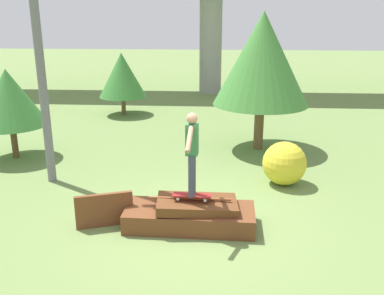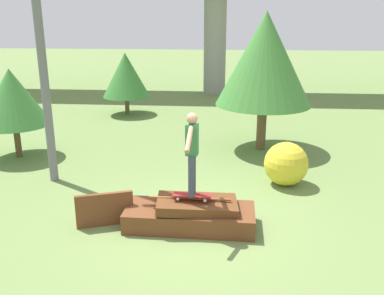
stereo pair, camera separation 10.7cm
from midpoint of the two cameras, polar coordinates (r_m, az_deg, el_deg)
name	(u,v)px [view 1 (the left image)]	position (r m, az deg, el deg)	size (l,w,h in m)	color
ground_plane	(190,226)	(8.41, -0.67, -10.44)	(80.00, 80.00, 0.00)	olive
scrap_pile	(191,215)	(8.29, -0.49, -8.97)	(2.49, 1.03, 0.61)	brown
scrap_plank_loose	(104,210)	(8.46, -11.97, -8.17)	(1.06, 0.44, 0.67)	brown
skateboard	(192,195)	(8.04, -0.38, -6.42)	(0.74, 0.24, 0.09)	maroon
skater	(192,149)	(7.71, -0.40, -0.16)	(0.23, 1.21, 1.57)	#383D4C
tree_behind_left	(262,59)	(12.57, 9.08, 11.56)	(2.77, 2.77, 4.00)	brown
tree_behind_right	(122,75)	(17.23, -9.49, 9.51)	(1.86, 1.86, 2.45)	brown
tree_mid_back	(9,98)	(12.77, -23.48, 6.11)	(1.98, 1.98, 2.51)	brown
bush_yellow_flowering	(284,163)	(10.38, 11.93, -2.09)	(1.04, 1.04, 1.04)	gold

